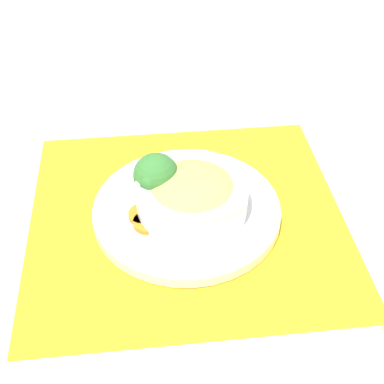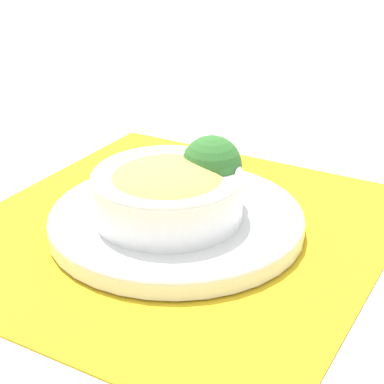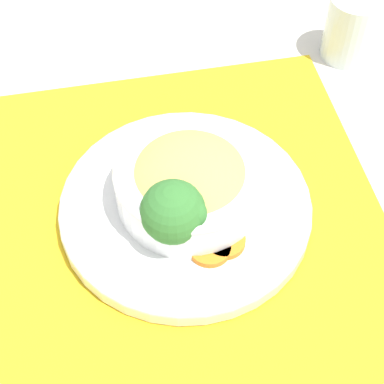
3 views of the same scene
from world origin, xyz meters
TOP-DOWN VIEW (x-y plane):
  - ground_plane at (0.00, 0.00)m, footprint 4.00×4.00m
  - placemat at (0.00, 0.00)m, footprint 0.46×0.49m
  - plate at (0.00, 0.00)m, footprint 0.28×0.28m
  - bowl at (-0.01, -0.01)m, footprint 0.16×0.16m
  - broccoli_floret at (0.02, 0.04)m, footprint 0.07×0.07m
  - carrot_slice_near at (-0.02, 0.06)m, footprint 0.04×0.04m
  - carrot_slice_middle at (-0.03, 0.06)m, footprint 0.04×0.04m

SIDE VIEW (x-z plane):
  - ground_plane at x=0.00m, z-range 0.00..0.00m
  - placemat at x=0.00m, z-range 0.00..0.00m
  - plate at x=0.00m, z-range 0.00..0.03m
  - carrot_slice_near at x=-0.02m, z-range 0.02..0.03m
  - carrot_slice_middle at x=-0.03m, z-range 0.02..0.03m
  - bowl at x=-0.01m, z-range 0.02..0.08m
  - broccoli_floret at x=0.02m, z-range 0.03..0.11m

